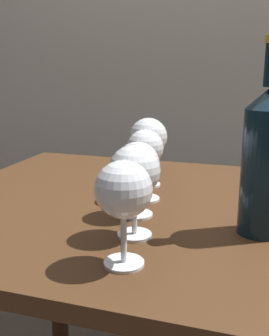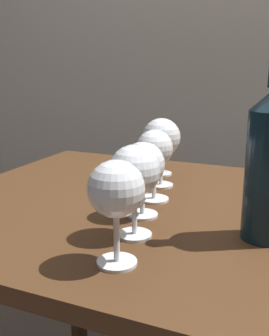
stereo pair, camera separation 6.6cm
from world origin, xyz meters
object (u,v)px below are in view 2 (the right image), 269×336
wine_glass_pinot (161,138)px  wine_glass_merlot (143,166)px  wine_glass_cabernet (155,150)px  wine_glass_rose (116,191)px  wine_glass_empty (135,173)px  wine_glass_chardonnay (161,138)px

wine_glass_pinot → wine_glass_merlot: bearing=-76.7°
wine_glass_merlot → wine_glass_cabernet: size_ratio=0.95×
wine_glass_cabernet → wine_glass_pinot: size_ratio=1.07×
wine_glass_rose → wine_glass_cabernet: 0.29m
wine_glass_rose → wine_glass_merlot: bearing=101.6°
wine_glass_rose → wine_glass_merlot: (-0.04, 0.19, -0.01)m
wine_glass_rose → wine_glass_pinot: wine_glass_rose is taller
wine_glass_rose → wine_glass_empty: bearing=98.9°
wine_glass_cabernet → wine_glass_chardonnay: size_ratio=0.94×
wine_glass_empty → wine_glass_merlot: 0.10m
wine_glass_rose → wine_glass_cabernet: bearing=100.2°
wine_glass_empty → wine_glass_pinot: (-0.09, 0.39, -0.01)m
wine_glass_empty → wine_glass_pinot: bearing=103.6°
wine_glass_chardonnay → wine_glass_empty: bearing=-78.6°
wine_glass_empty → wine_glass_chardonnay: bearing=101.4°
wine_glass_merlot → wine_glass_empty: bearing=-75.5°
wine_glass_rose → wine_glass_empty: size_ratio=0.99×
wine_glass_merlot → wine_glass_pinot: bearing=103.3°
wine_glass_empty → wine_glass_merlot: size_ratio=1.10×
wine_glass_empty → wine_glass_merlot: wine_glass_empty is taller
wine_glass_rose → wine_glass_merlot: size_ratio=1.08×
wine_glass_rose → wine_glass_cabernet: size_ratio=1.02×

